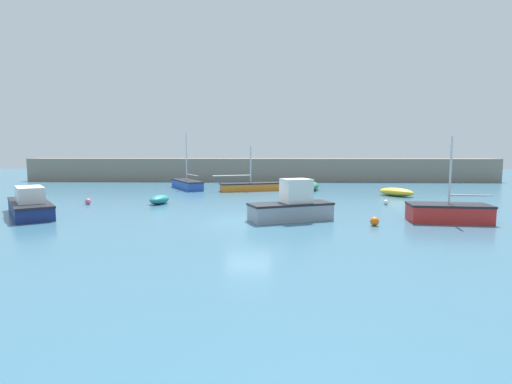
{
  "coord_description": "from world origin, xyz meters",
  "views": [
    {
      "loc": [
        1.15,
        -21.67,
        3.97
      ],
      "look_at": [
        0.18,
        7.22,
        0.88
      ],
      "focal_mm": 28.0,
      "sensor_mm": 36.0,
      "label": 1
    }
  ],
  "objects_px": {
    "sailboat_twin_hulled": "(448,213)",
    "mooring_buoy_orange": "(375,221)",
    "sailboat_short_mast": "(251,187)",
    "cabin_cruiser_white": "(30,205)",
    "open_tender_yellow": "(396,192)",
    "dinghy_near_pier": "(159,199)",
    "sailboat_tall_mast": "(187,184)",
    "mooring_buoy_pink": "(88,201)",
    "mooring_buoy_white": "(386,202)",
    "rowboat_white_midwater": "(313,186)",
    "motorboat_with_cabin": "(292,206)",
    "fishing_dinghy_green": "(293,192)"
  },
  "relations": [
    {
      "from": "sailboat_twin_hulled",
      "to": "mooring_buoy_orange",
      "type": "xyz_separation_m",
      "value": [
        -4.34,
        -1.26,
        -0.28
      ]
    },
    {
      "from": "sailboat_short_mast",
      "to": "cabin_cruiser_white",
      "type": "xyz_separation_m",
      "value": [
        -12.6,
        -14.89,
        0.23
      ]
    },
    {
      "from": "sailboat_twin_hulled",
      "to": "open_tender_yellow",
      "type": "relative_size",
      "value": 1.45
    },
    {
      "from": "sailboat_short_mast",
      "to": "dinghy_near_pier",
      "type": "bearing_deg",
      "value": -141.61
    },
    {
      "from": "cabin_cruiser_white",
      "to": "sailboat_tall_mast",
      "type": "bearing_deg",
      "value": -56.57
    },
    {
      "from": "sailboat_twin_hulled",
      "to": "dinghy_near_pier",
      "type": "bearing_deg",
      "value": -14.71
    },
    {
      "from": "sailboat_twin_hulled",
      "to": "mooring_buoy_pink",
      "type": "bearing_deg",
      "value": -9.45
    },
    {
      "from": "mooring_buoy_white",
      "to": "mooring_buoy_orange",
      "type": "height_order",
      "value": "mooring_buoy_orange"
    },
    {
      "from": "open_tender_yellow",
      "to": "cabin_cruiser_white",
      "type": "bearing_deg",
      "value": -108.97
    },
    {
      "from": "sailboat_twin_hulled",
      "to": "mooring_buoy_pink",
      "type": "distance_m",
      "value": 23.89
    },
    {
      "from": "rowboat_white_midwater",
      "to": "open_tender_yellow",
      "type": "xyz_separation_m",
      "value": [
        6.6,
        -4.88,
        -0.05
      ]
    },
    {
      "from": "sailboat_tall_mast",
      "to": "sailboat_short_mast",
      "type": "xyz_separation_m",
      "value": [
        6.53,
        -1.72,
        -0.05
      ]
    },
    {
      "from": "sailboat_tall_mast",
      "to": "sailboat_twin_hulled",
      "type": "bearing_deg",
      "value": -163.28
    },
    {
      "from": "open_tender_yellow",
      "to": "motorboat_with_cabin",
      "type": "bearing_deg",
      "value": -81.03
    },
    {
      "from": "dinghy_near_pier",
      "to": "mooring_buoy_orange",
      "type": "height_order",
      "value": "dinghy_near_pier"
    },
    {
      "from": "motorboat_with_cabin",
      "to": "sailboat_tall_mast",
      "type": "relative_size",
      "value": 0.82
    },
    {
      "from": "mooring_buoy_orange",
      "to": "mooring_buoy_pink",
      "type": "height_order",
      "value": "mooring_buoy_orange"
    },
    {
      "from": "mooring_buoy_white",
      "to": "mooring_buoy_pink",
      "type": "relative_size",
      "value": 0.84
    },
    {
      "from": "sailboat_twin_hulled",
      "to": "mooring_buoy_pink",
      "type": "xyz_separation_m",
      "value": [
        -23.04,
        6.29,
        -0.3
      ]
    },
    {
      "from": "sailboat_short_mast",
      "to": "open_tender_yellow",
      "type": "bearing_deg",
      "value": -35.3
    },
    {
      "from": "rowboat_white_midwater",
      "to": "dinghy_near_pier",
      "type": "relative_size",
      "value": 1.37
    },
    {
      "from": "dinghy_near_pier",
      "to": "mooring_buoy_pink",
      "type": "height_order",
      "value": "dinghy_near_pier"
    },
    {
      "from": "sailboat_tall_mast",
      "to": "mooring_buoy_orange",
      "type": "bearing_deg",
      "value": -172.89
    },
    {
      "from": "rowboat_white_midwater",
      "to": "fishing_dinghy_green",
      "type": "relative_size",
      "value": 1.53
    },
    {
      "from": "sailboat_short_mast",
      "to": "fishing_dinghy_green",
      "type": "bearing_deg",
      "value": -66.0
    },
    {
      "from": "motorboat_with_cabin",
      "to": "sailboat_twin_hulled",
      "type": "bearing_deg",
      "value": 156.31
    },
    {
      "from": "dinghy_near_pier",
      "to": "motorboat_with_cabin",
      "type": "bearing_deg",
      "value": -110.96
    },
    {
      "from": "dinghy_near_pier",
      "to": "sailboat_tall_mast",
      "type": "height_order",
      "value": "sailboat_tall_mast"
    },
    {
      "from": "dinghy_near_pier",
      "to": "fishing_dinghy_green",
      "type": "xyz_separation_m",
      "value": [
        10.06,
        5.26,
        0.01
      ]
    },
    {
      "from": "sailboat_short_mast",
      "to": "mooring_buoy_white",
      "type": "height_order",
      "value": "sailboat_short_mast"
    },
    {
      "from": "cabin_cruiser_white",
      "to": "mooring_buoy_orange",
      "type": "relative_size",
      "value": 13.77
    },
    {
      "from": "dinghy_near_pier",
      "to": "mooring_buoy_pink",
      "type": "distance_m",
      "value": 5.16
    },
    {
      "from": "motorboat_with_cabin",
      "to": "mooring_buoy_white",
      "type": "bearing_deg",
      "value": -159.43
    },
    {
      "from": "sailboat_twin_hulled",
      "to": "mooring_buoy_white",
      "type": "height_order",
      "value": "sailboat_twin_hulled"
    },
    {
      "from": "dinghy_near_pier",
      "to": "mooring_buoy_orange",
      "type": "distance_m",
      "value": 15.73
    },
    {
      "from": "rowboat_white_midwater",
      "to": "dinghy_near_pier",
      "type": "height_order",
      "value": "rowboat_white_midwater"
    },
    {
      "from": "mooring_buoy_white",
      "to": "mooring_buoy_pink",
      "type": "distance_m",
      "value": 21.61
    },
    {
      "from": "dinghy_near_pier",
      "to": "mooring_buoy_white",
      "type": "bearing_deg",
      "value": -75.95
    },
    {
      "from": "sailboat_tall_mast",
      "to": "mooring_buoy_orange",
      "type": "xyz_separation_m",
      "value": [
        13.85,
        -19.16,
        -0.23
      ]
    },
    {
      "from": "dinghy_near_pier",
      "to": "sailboat_short_mast",
      "type": "height_order",
      "value": "sailboat_short_mast"
    },
    {
      "from": "motorboat_with_cabin",
      "to": "open_tender_yellow",
      "type": "xyz_separation_m",
      "value": [
        9.58,
        12.03,
        -0.45
      ]
    },
    {
      "from": "motorboat_with_cabin",
      "to": "sailboat_tall_mast",
      "type": "xyz_separation_m",
      "value": [
        -9.62,
        17.64,
        -0.33
      ]
    },
    {
      "from": "sailboat_twin_hulled",
      "to": "mooring_buoy_white",
      "type": "distance_m",
      "value": 6.96
    },
    {
      "from": "mooring_buoy_pink",
      "to": "mooring_buoy_orange",
      "type": "bearing_deg",
      "value": -22.0
    },
    {
      "from": "dinghy_near_pier",
      "to": "sailboat_tall_mast",
      "type": "relative_size",
      "value": 0.38
    },
    {
      "from": "sailboat_twin_hulled",
      "to": "motorboat_with_cabin",
      "type": "relative_size",
      "value": 0.93
    },
    {
      "from": "sailboat_short_mast",
      "to": "mooring_buoy_pink",
      "type": "relative_size",
      "value": 15.24
    },
    {
      "from": "open_tender_yellow",
      "to": "mooring_buoy_white",
      "type": "distance_m",
      "value": 6.0
    },
    {
      "from": "sailboat_twin_hulled",
      "to": "sailboat_short_mast",
      "type": "distance_m",
      "value": 19.94
    },
    {
      "from": "sailboat_tall_mast",
      "to": "open_tender_yellow",
      "type": "distance_m",
      "value": 20.0
    }
  ]
}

